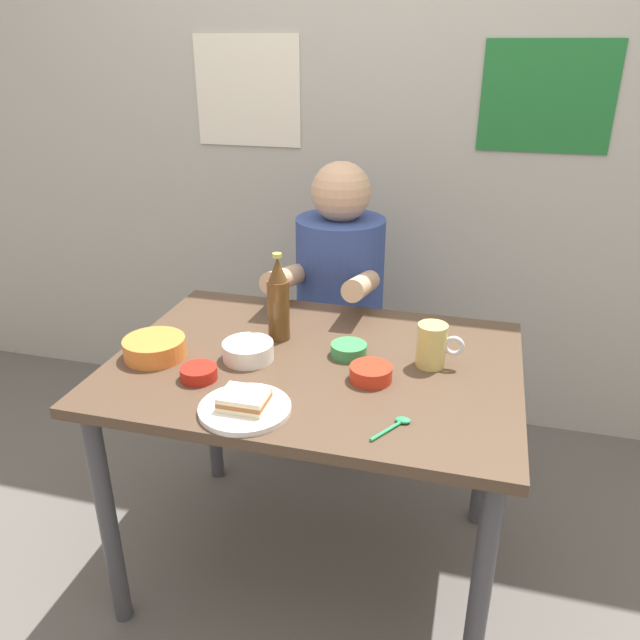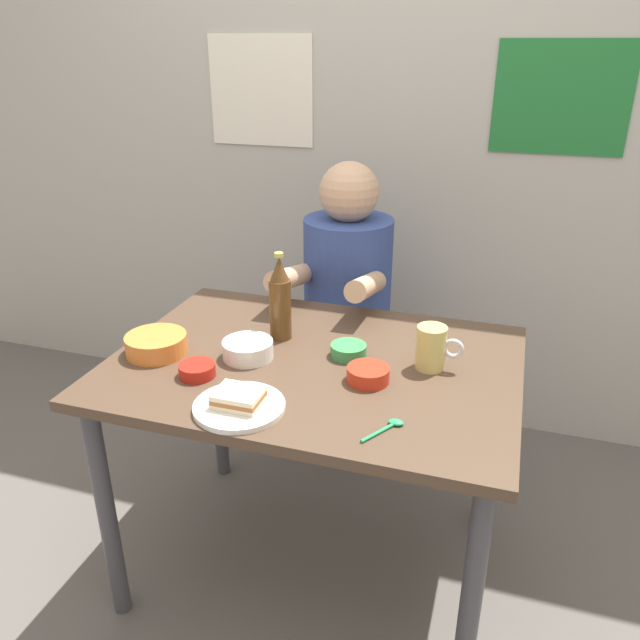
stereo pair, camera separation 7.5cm
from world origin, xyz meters
name	(u,v)px [view 1 (the left image)]	position (x,y,z in m)	size (l,w,h in m)	color
ground_plane	(316,563)	(0.00, 0.00, 0.00)	(6.00, 6.00, 0.00)	#59544F
wall_back	(387,109)	(0.00, 1.05, 1.30)	(4.40, 0.09, 2.60)	#ADA89E
dining_table	(315,390)	(0.00, 0.00, 0.65)	(1.10, 0.80, 0.74)	#4C3828
stool	(339,373)	(-0.08, 0.63, 0.35)	(0.34, 0.34, 0.45)	#4C4C51
person_seated	(339,274)	(-0.08, 0.62, 0.77)	(0.33, 0.56, 0.72)	#33478C
plate_orange	(245,409)	(-0.09, -0.29, 0.75)	(0.22, 0.22, 0.01)	silver
sandwich	(244,400)	(-0.09, -0.29, 0.77)	(0.11, 0.09, 0.04)	beige
beer_mug	(433,345)	(0.31, 0.05, 0.80)	(0.13, 0.08, 0.12)	#D1BC66
beer_bottle	(278,301)	(-0.14, 0.11, 0.86)	(0.06, 0.06, 0.26)	#593819
soup_bowl_orange	(155,347)	(-0.43, -0.09, 0.77)	(0.17, 0.17, 0.05)	orange
sauce_bowl_chili	(371,372)	(0.17, -0.07, 0.76)	(0.11, 0.11, 0.04)	red
sambal_bowl_red	(199,372)	(-0.26, -0.18, 0.76)	(0.10, 0.10, 0.03)	#B21E14
rice_bowl_white	(248,350)	(-0.18, -0.04, 0.77)	(0.14, 0.14, 0.05)	silver
dip_bowl_green	(349,349)	(0.08, 0.05, 0.76)	(0.10, 0.10, 0.03)	#388C4C
spoon	(397,424)	(0.26, -0.26, 0.75)	(0.08, 0.11, 0.01)	#26A559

